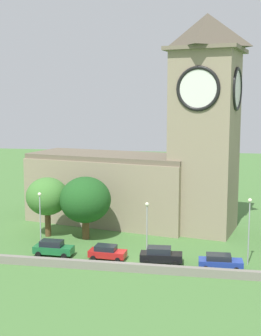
{
  "coord_description": "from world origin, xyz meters",
  "views": [
    {
      "loc": [
        9.45,
        -49.98,
        18.34
      ],
      "look_at": [
        -0.97,
        6.86,
        9.88
      ],
      "focal_mm": 49.85,
      "sensor_mm": 36.0,
      "label": 1
    }
  ],
  "objects": [
    {
      "name": "ground_plane",
      "position": [
        0.0,
        15.0,
        0.0
      ],
      "size": [
        200.0,
        200.0,
        0.0
      ],
      "primitive_type": "plane",
      "color": "#477538"
    },
    {
      "name": "church",
      "position": [
        0.37,
        16.47,
        9.71
      ],
      "size": [
        32.65,
        16.29,
        29.74
      ],
      "color": "gray",
      "rests_on": "ground"
    },
    {
      "name": "quay_barrier",
      "position": [
        0.0,
        -2.67,
        0.46
      ],
      "size": [
        51.97,
        0.7,
        0.91
      ],
      "primitive_type": "cube",
      "color": "gray",
      "rests_on": "ground"
    },
    {
      "name": "car_green",
      "position": [
        -9.2,
        0.79,
        0.93
      ],
      "size": [
        4.72,
        2.16,
        1.85
      ],
      "color": "#1E6B38",
      "rests_on": "ground"
    },
    {
      "name": "car_red",
      "position": [
        -2.62,
        0.77,
        0.83
      ],
      "size": [
        4.4,
        2.38,
        1.64
      ],
      "color": "red",
      "rests_on": "ground"
    },
    {
      "name": "car_black",
      "position": [
        3.68,
        0.43,
        0.96
      ],
      "size": [
        4.86,
        2.49,
        1.9
      ],
      "color": "black",
      "rests_on": "ground"
    },
    {
      "name": "car_blue",
      "position": [
        10.28,
        -0.1,
        0.83
      ],
      "size": [
        4.86,
        2.38,
        1.63
      ],
      "color": "#233D9E",
      "rests_on": "ground"
    },
    {
      "name": "streetlamp_west_mid",
      "position": [
        -11.21,
        2.05,
        4.86
      ],
      "size": [
        0.44,
        0.44,
        7.33
      ],
      "color": "#9EA0A5",
      "rests_on": "ground"
    },
    {
      "name": "streetlamp_central",
      "position": [
        1.91,
        1.68,
        4.52
      ],
      "size": [
        0.44,
        0.44,
        6.73
      ],
      "color": "#9EA0A5",
      "rests_on": "ground"
    },
    {
      "name": "streetlamp_east_mid",
      "position": [
        13.36,
        1.9,
        5.01
      ],
      "size": [
        0.44,
        0.44,
        7.58
      ],
      "color": "#9EA0A5",
      "rests_on": "ground"
    },
    {
      "name": "tree_churchyard",
      "position": [
        -12.63,
        8.34,
        5.47
      ],
      "size": [
        5.67,
        5.67,
        8.07
      ],
      "color": "brown",
      "rests_on": "ground"
    },
    {
      "name": "tree_by_tower",
      "position": [
        -7.24,
        8.03,
        5.29
      ],
      "size": [
        6.76,
        6.76,
        8.37
      ],
      "color": "brown",
      "rests_on": "ground"
    }
  ]
}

